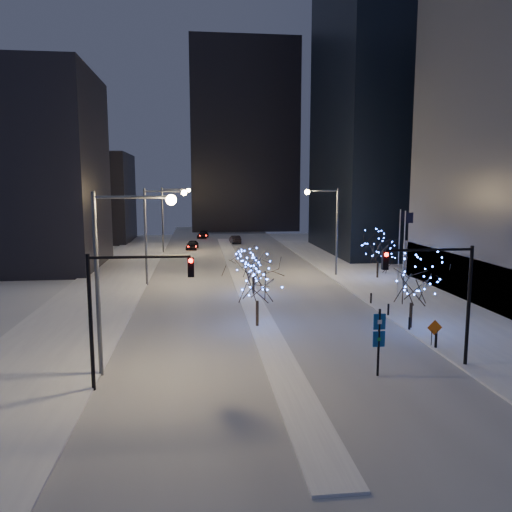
{
  "coord_description": "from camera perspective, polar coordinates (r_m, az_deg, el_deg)",
  "views": [
    {
      "loc": [
        -4.58,
        -24.88,
        10.33
      ],
      "look_at": [
        -0.29,
        12.26,
        5.0
      ],
      "focal_mm": 35.0,
      "sensor_mm": 36.0,
      "label": 1
    }
  ],
  "objects": [
    {
      "name": "car_mid",
      "position": [
        89.07,
        -2.39,
        1.9
      ],
      "size": [
        1.92,
        4.42,
        1.41
      ],
      "primitive_type": "imported",
      "rotation": [
        0.0,
        0.0,
        3.24
      ],
      "color": "black",
      "rests_on": "ground"
    },
    {
      "name": "holiday_tree_plaza_near",
      "position": [
        37.26,
        17.43,
        -2.73
      ],
      "size": [
        4.96,
        4.96,
        5.34
      ],
      "color": "black",
      "rests_on": "east_sidewalk"
    },
    {
      "name": "wayfinding_sign",
      "position": [
        28.02,
        13.88,
        -8.78
      ],
      "size": [
        0.67,
        0.13,
        3.75
      ],
      "rotation": [
        0.0,
        0.0,
        0.03
      ],
      "color": "black",
      "rests_on": "ground"
    },
    {
      "name": "holiday_tree_median_near",
      "position": [
        36.0,
        0.14,
        -2.9
      ],
      "size": [
        5.02,
        5.02,
        5.06
      ],
      "color": "black",
      "rests_on": "median"
    },
    {
      "name": "filler_west_near",
      "position": [
        69.0,
        -26.76,
        8.65
      ],
      "size": [
        22.0,
        18.0,
        24.0
      ],
      "primitive_type": "cube",
      "color": "black",
      "rests_on": "ground"
    },
    {
      "name": "car_far",
      "position": [
        98.46,
        -6.09,
        2.43
      ],
      "size": [
        2.52,
        4.77,
        1.32
      ],
      "primitive_type": "imported",
      "rotation": [
        0.0,
        0.0,
        -0.15
      ],
      "color": "black",
      "rests_on": "ground"
    },
    {
      "name": "bollards",
      "position": [
        39.11,
        15.95,
        -6.61
      ],
      "size": [
        0.16,
        12.16,
        0.9
      ],
      "color": "black",
      "rests_on": "east_sidewalk"
    },
    {
      "name": "east_sidewalk",
      "position": [
        50.03,
        16.65,
        -4.06
      ],
      "size": [
        10.0,
        90.0,
        0.15
      ],
      "primitive_type": "cube",
      "color": "white",
      "rests_on": "ground"
    },
    {
      "name": "horizon_block",
      "position": [
        117.84,
        -1.45,
        13.31
      ],
      "size": [
        24.0,
        14.0,
        42.0
      ],
      "primitive_type": "cube",
      "color": "black",
      "rests_on": "ground"
    },
    {
      "name": "flagpoles",
      "position": [
        46.13,
        16.36,
        0.9
      ],
      "size": [
        1.35,
        2.6,
        8.0
      ],
      "color": "silver",
      "rests_on": "east_sidewalk"
    },
    {
      "name": "holiday_tree_median_far",
      "position": [
        46.87,
        -0.29,
        -0.87
      ],
      "size": [
        3.55,
        3.55,
        4.34
      ],
      "color": "black",
      "rests_on": "median"
    },
    {
      "name": "street_lamp_w_far",
      "position": [
        77.1,
        -9.86,
        5.15
      ],
      "size": [
        4.4,
        0.56,
        10.0
      ],
      "color": "#595E66",
      "rests_on": "ground"
    },
    {
      "name": "ground",
      "position": [
        27.33,
        3.67,
        -14.11
      ],
      "size": [
        160.0,
        160.0,
        0.0
      ],
      "primitive_type": "plane",
      "color": "white",
      "rests_on": "ground"
    },
    {
      "name": "car_near",
      "position": [
        81.45,
        -7.3,
        1.28
      ],
      "size": [
        2.23,
        4.45,
        1.46
      ],
      "primitive_type": "imported",
      "rotation": [
        0.0,
        0.0,
        -0.12
      ],
      "color": "black",
      "rests_on": "ground"
    },
    {
      "name": "traffic_signal_west",
      "position": [
        25.78,
        -15.08,
        -4.65
      ],
      "size": [
        5.26,
        0.43,
        7.0
      ],
      "color": "black",
      "rests_on": "ground"
    },
    {
      "name": "street_lamp_w_mid",
      "position": [
        52.2,
        -11.38,
        3.75
      ],
      "size": [
        4.4,
        0.56,
        10.0
      ],
      "color": "#595E66",
      "rests_on": "ground"
    },
    {
      "name": "west_sidewalk",
      "position": [
        46.99,
        -18.05,
        -4.9
      ],
      "size": [
        8.0,
        90.0,
        0.15
      ],
      "primitive_type": "cube",
      "color": "white",
      "rests_on": "ground"
    },
    {
      "name": "construction_sign",
      "position": [
        34.14,
        19.74,
        -7.96
      ],
      "size": [
        1.01,
        0.05,
        1.67
      ],
      "rotation": [
        0.0,
        0.0,
        0.01
      ],
      "color": "black",
      "rests_on": "east_sidewalk"
    },
    {
      "name": "median",
      "position": [
        56.02,
        -1.79,
        -2.44
      ],
      "size": [
        2.0,
        80.0,
        0.15
      ],
      "primitive_type": "cube",
      "color": "white",
      "rests_on": "ground"
    },
    {
      "name": "holiday_tree_plaza_far",
      "position": [
        56.54,
        13.81,
        0.9
      ],
      "size": [
        4.74,
        4.74,
        5.19
      ],
      "color": "black",
      "rests_on": "east_sidewalk"
    },
    {
      "name": "traffic_signal_east",
      "position": [
        29.72,
        20.64,
        -3.21
      ],
      "size": [
        5.26,
        0.43,
        7.0
      ],
      "color": "black",
      "rests_on": "ground"
    },
    {
      "name": "filler_west_far",
      "position": [
        97.3,
        -19.43,
        6.28
      ],
      "size": [
        18.0,
        16.0,
        16.0
      ],
      "primitive_type": "cube",
      "color": "black",
      "rests_on": "ground"
    },
    {
      "name": "street_lamp_east",
      "position": [
        56.94,
        8.37,
        4.12
      ],
      "size": [
        3.9,
        0.56,
        10.0
      ],
      "color": "#595E66",
      "rests_on": "ground"
    },
    {
      "name": "street_lamp_w_near",
      "position": [
        27.5,
        -15.64,
        -0.2
      ],
      "size": [
        4.4,
        0.56,
        10.0
      ],
      "color": "#595E66",
      "rests_on": "ground"
    },
    {
      "name": "road",
      "position": [
        60.94,
        -2.19,
        -1.64
      ],
      "size": [
        20.0,
        130.0,
        0.02
      ],
      "primitive_type": "cube",
      "color": "#B7BBC7",
      "rests_on": "ground"
    }
  ]
}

